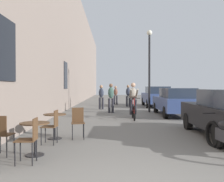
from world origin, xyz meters
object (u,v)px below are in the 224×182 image
object	(u,v)px
pedestrian_furthest	(116,94)
cafe_table_mid	(55,121)
cyclist_on_bicycle	(133,102)
street_lamp	(149,60)
pedestrian_near	(111,96)
cafe_chair_mid_toward_street	(52,124)
parked_car_third	(156,96)
parked_car_second	(175,101)
cafe_chair_near_toward_street	(1,133)
cafe_table_near	(35,132)
cafe_chair_near_toward_wall	(30,137)
cafe_chair_mid_toward_wall	(78,121)
pedestrian_far	(128,94)
pedestrian_mid	(101,96)

from	to	relation	value
pedestrian_furthest	cafe_table_mid	bearing A→B (deg)	-98.66
cyclist_on_bicycle	street_lamp	bearing A→B (deg)	67.73
pedestrian_near	pedestrian_furthest	world-z (taller)	pedestrian_near
pedestrian_furthest	cafe_chair_mid_toward_street	bearing A→B (deg)	-97.99
cafe_chair_mid_toward_street	parked_car_third	bearing A→B (deg)	67.34
cafe_chair_mid_toward_street	parked_car_second	distance (m)	8.05
cafe_chair_near_toward_street	parked_car_second	xyz separation A→B (m)	(5.79, 7.47, 0.23)
pedestrian_furthest	parked_car_second	bearing A→B (deg)	-70.23
street_lamp	cafe_table_near	bearing A→B (deg)	-113.64
cafe_chair_near_toward_wall	cafe_chair_mid_toward_wall	size ratio (longest dim) A/B	1.00
cyclist_on_bicycle	pedestrian_far	size ratio (longest dim) A/B	1.06
pedestrian_near	pedestrian_furthest	xyz separation A→B (m)	(0.44, 6.68, -0.06)
cafe_chair_mid_toward_street	street_lamp	size ratio (longest dim) A/B	0.18
cafe_chair_near_toward_street	cafe_chair_mid_toward_wall	bearing A→B (deg)	52.92
pedestrian_furthest	parked_car_third	size ratio (longest dim) A/B	0.37
cafe_chair_near_toward_wall	pedestrian_near	world-z (taller)	pedestrian_near
cafe_table_mid	pedestrian_mid	xyz separation A→B (m)	(1.02, 9.37, 0.40)
pedestrian_mid	pedestrian_furthest	xyz separation A→B (m)	(1.09, 4.47, -0.02)
parked_car_third	cafe_chair_mid_toward_wall	bearing A→B (deg)	-111.45
pedestrian_mid	parked_car_second	xyz separation A→B (m)	(4.02, -3.69, -0.17)
cafe_chair_near_toward_wall	cafe_chair_mid_toward_wall	distance (m)	2.42
parked_car_second	cafe_table_near	bearing A→B (deg)	-124.57
cafe_chair_near_toward_wall	pedestrian_furthest	size ratio (longest dim) A/B	0.56
cafe_table_near	cafe_chair_mid_toward_wall	size ratio (longest dim) A/B	0.81
pedestrian_near	pedestrian_mid	size ratio (longest dim) A/B	1.04
cafe_chair_near_toward_wall	street_lamp	xyz separation A→B (m)	(3.94, 9.73, 2.59)
cafe_chair_near_toward_wall	pedestrian_mid	xyz separation A→B (m)	(1.00, 11.63, 0.41)
pedestrian_mid	pedestrian_furthest	world-z (taller)	pedestrian_mid
cafe_chair_mid_toward_street	parked_car_second	world-z (taller)	parked_car_second
cafe_chair_mid_toward_wall	parked_car_third	bearing A→B (deg)	68.55
cafe_chair_near_toward_wall	pedestrian_furthest	distance (m)	16.24
cafe_chair_near_toward_wall	cafe_table_mid	distance (m)	2.26
pedestrian_mid	pedestrian_furthest	distance (m)	4.60
pedestrian_furthest	cafe_chair_near_toward_wall	bearing A→B (deg)	-97.38
cafe_chair_near_toward_street	cafe_chair_near_toward_wall	world-z (taller)	same
parked_car_third	parked_car_second	bearing A→B (deg)	-91.36
cafe_chair_mid_toward_wall	pedestrian_near	distance (m)	7.18
parked_car_third	cyclist_on_bicycle	bearing A→B (deg)	-109.00
pedestrian_mid	cafe_chair_mid_toward_street	bearing A→B (deg)	-95.39
pedestrian_near	pedestrian_far	distance (m)	4.60
pedestrian_far	cafe_chair_mid_toward_street	bearing A→B (deg)	-103.51
pedestrian_near	pedestrian_far	size ratio (longest dim) A/B	1.03
cafe_chair_near_toward_wall	pedestrian_near	size ratio (longest dim) A/B	0.52
pedestrian_mid	pedestrian_far	size ratio (longest dim) A/B	0.99
pedestrian_near	pedestrian_furthest	size ratio (longest dim) A/B	1.07
cafe_chair_near_toward_wall	pedestrian_far	world-z (taller)	pedestrian_far
cafe_table_mid	pedestrian_far	xyz separation A→B (m)	(3.01, 11.57, 0.42)
cafe_table_near	pedestrian_far	xyz separation A→B (m)	(3.06, 13.27, 0.42)
cafe_table_mid	parked_car_third	distance (m)	12.70
cafe_table_mid	parked_car_third	world-z (taller)	parked_car_third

